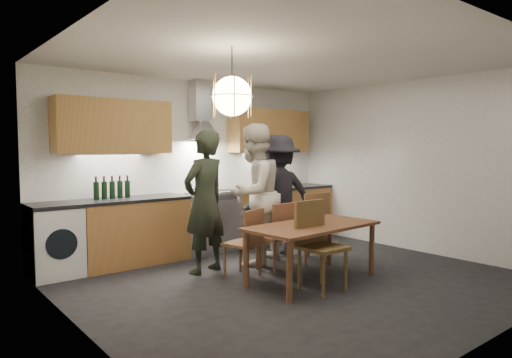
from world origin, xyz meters
TOP-DOWN VIEW (x-y plane):
  - ground at (0.00, 0.00)m, footprint 5.00×5.00m
  - room_shell at (0.00, 0.00)m, footprint 5.02×4.52m
  - counter_run at (0.02, 1.95)m, footprint 5.00×0.62m
  - range_stove at (0.00, 1.94)m, footprint 0.90×0.60m
  - wall_fixtures at (0.00, 2.07)m, footprint 4.30×0.54m
  - pendant_lamp at (-1.00, -0.10)m, footprint 0.43×0.43m
  - dining_table at (0.10, -0.18)m, footprint 1.66×0.90m
  - chair_back_left at (-0.40, 0.42)m, footprint 0.46×0.46m
  - chair_back_mid at (0.12, 0.42)m, footprint 0.42×0.42m
  - chair_back_right at (0.77, 0.48)m, footprint 0.47×0.47m
  - chair_front at (-0.05, -0.39)m, footprint 0.45×0.45m
  - person_left at (-0.66, 0.96)m, footprint 0.74×0.57m
  - person_mid at (0.09, 0.91)m, footprint 1.11×0.98m
  - person_right at (0.70, 1.09)m, footprint 1.28×0.94m
  - mixing_bowl at (1.21, 1.94)m, footprint 0.31×0.31m
  - stock_pot at (1.74, 1.95)m, footprint 0.24×0.24m
  - wine_bottles at (-1.44, 2.02)m, footprint 0.50×0.07m

SIDE VIEW (x-z plane):
  - ground at x=0.00m, z-range 0.00..0.00m
  - range_stove at x=0.00m, z-range -0.02..0.90m
  - counter_run at x=0.02m, z-range 0.00..0.90m
  - chair_back_left at x=-0.40m, z-range 0.06..0.90m
  - chair_back_mid at x=0.12m, z-range 0.06..0.94m
  - chair_back_right at x=0.77m, z-range 0.07..1.03m
  - chair_front at x=-0.05m, z-range 0.07..1.06m
  - dining_table at x=0.10m, z-range 0.26..0.94m
  - person_right at x=0.70m, z-range 0.00..1.76m
  - person_left at x=-0.66m, z-range 0.00..1.80m
  - mixing_bowl at x=1.21m, z-range 0.90..0.97m
  - person_mid at x=0.09m, z-range 0.00..1.90m
  - stock_pot at x=1.74m, z-range 0.90..1.06m
  - wine_bottles at x=-1.44m, z-range 0.90..1.20m
  - room_shell at x=0.00m, z-range 0.40..3.01m
  - wall_fixtures at x=0.00m, z-range 1.32..2.42m
  - pendant_lamp at x=-1.00m, z-range 1.75..2.45m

